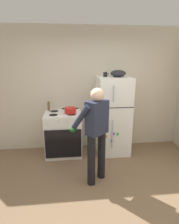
{
  "coord_description": "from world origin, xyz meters",
  "views": [
    {
      "loc": [
        -0.42,
        -2.32,
        2.02
      ],
      "look_at": [
        -0.02,
        1.32,
        1.0
      ],
      "focal_mm": 30.7,
      "sensor_mm": 36.0,
      "label": 1
    }
  ],
  "objects_px": {
    "pepper_mill": "(49,106)",
    "mixing_bowl": "(118,73)",
    "coffee_mug": "(105,74)",
    "stove_range": "(63,134)",
    "person_cook": "(95,128)",
    "red_pot": "(70,110)",
    "refrigerator": "(113,116)"
  },
  "relations": [
    {
      "from": "pepper_mill",
      "to": "mixing_bowl",
      "type": "xyz_separation_m",
      "value": [
        1.46,
        -0.2,
        0.7
      ]
    },
    {
      "from": "coffee_mug",
      "to": "pepper_mill",
      "type": "distance_m",
      "value": 1.38
    },
    {
      "from": "stove_range",
      "to": "person_cook",
      "type": "bearing_deg",
      "value": -61.69
    },
    {
      "from": "person_cook",
      "to": "mixing_bowl",
      "type": "distance_m",
      "value": 1.42
    },
    {
      "from": "stove_range",
      "to": "red_pot",
      "type": "bearing_deg",
      "value": -13.92
    },
    {
      "from": "refrigerator",
      "to": "pepper_mill",
      "type": "xyz_separation_m",
      "value": [
        -1.38,
        0.2,
        0.2
      ]
    },
    {
      "from": "person_cook",
      "to": "pepper_mill",
      "type": "bearing_deg",
      "value": 124.65
    },
    {
      "from": "person_cook",
      "to": "coffee_mug",
      "type": "xyz_separation_m",
      "value": [
        0.35,
        1.07,
        0.76
      ]
    },
    {
      "from": "refrigerator",
      "to": "mixing_bowl",
      "type": "height_order",
      "value": "mixing_bowl"
    },
    {
      "from": "stove_range",
      "to": "mixing_bowl",
      "type": "distance_m",
      "value": 1.72
    },
    {
      "from": "refrigerator",
      "to": "stove_range",
      "type": "bearing_deg",
      "value": -179.47
    },
    {
      "from": "stove_range",
      "to": "red_pot",
      "type": "distance_m",
      "value": 0.55
    },
    {
      "from": "red_pot",
      "to": "person_cook",
      "type": "bearing_deg",
      "value": -68.38
    },
    {
      "from": "refrigerator",
      "to": "person_cook",
      "type": "xyz_separation_m",
      "value": [
        -0.53,
        -1.02,
        0.12
      ]
    },
    {
      "from": "stove_range",
      "to": "pepper_mill",
      "type": "relative_size",
      "value": 4.78
    },
    {
      "from": "refrigerator",
      "to": "mixing_bowl",
      "type": "xyz_separation_m",
      "value": [
        0.08,
        0.0,
        0.9
      ]
    },
    {
      "from": "stove_range",
      "to": "person_cook",
      "type": "distance_m",
      "value": 1.25
    },
    {
      "from": "stove_range",
      "to": "coffee_mug",
      "type": "xyz_separation_m",
      "value": [
        0.9,
        0.06,
        1.25
      ]
    },
    {
      "from": "mixing_bowl",
      "to": "refrigerator",
      "type": "bearing_deg",
      "value": -179.78
    },
    {
      "from": "mixing_bowl",
      "to": "red_pot",
      "type": "bearing_deg",
      "value": -177.13
    },
    {
      "from": "person_cook",
      "to": "mixing_bowl",
      "type": "xyz_separation_m",
      "value": [
        0.61,
        1.02,
        0.78
      ]
    },
    {
      "from": "coffee_mug",
      "to": "stove_range",
      "type": "bearing_deg",
      "value": -176.16
    },
    {
      "from": "red_pot",
      "to": "coffee_mug",
      "type": "height_order",
      "value": "coffee_mug"
    },
    {
      "from": "coffee_mug",
      "to": "mixing_bowl",
      "type": "xyz_separation_m",
      "value": [
        0.26,
        -0.05,
        0.02
      ]
    },
    {
      "from": "person_cook",
      "to": "mixing_bowl",
      "type": "relative_size",
      "value": 5.05
    },
    {
      "from": "coffee_mug",
      "to": "mixing_bowl",
      "type": "bearing_deg",
      "value": -10.99
    },
    {
      "from": "red_pot",
      "to": "stove_range",
      "type": "bearing_deg",
      "value": 166.08
    },
    {
      "from": "stove_range",
      "to": "mixing_bowl",
      "type": "bearing_deg",
      "value": 0.51
    },
    {
      "from": "mixing_bowl",
      "to": "stove_range",
      "type": "bearing_deg",
      "value": -179.49
    },
    {
      "from": "red_pot",
      "to": "pepper_mill",
      "type": "xyz_separation_m",
      "value": [
        -0.46,
        0.25,
        0.04
      ]
    },
    {
      "from": "stove_range",
      "to": "pepper_mill",
      "type": "bearing_deg",
      "value": 144.96
    },
    {
      "from": "stove_range",
      "to": "coffee_mug",
      "type": "distance_m",
      "value": 1.54
    }
  ]
}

